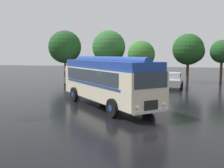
{
  "coord_description": "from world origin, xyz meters",
  "views": [
    {
      "loc": [
        3.82,
        -16.68,
        3.64
      ],
      "look_at": [
        -0.99,
        2.37,
        1.4
      ],
      "focal_mm": 42.0,
      "sensor_mm": 36.0,
      "label": 1
    }
  ],
  "objects_px": {
    "car_mid_right": "(148,79)",
    "car_mid_left": "(124,79)",
    "vintage_bus": "(107,79)",
    "box_van": "(80,73)",
    "car_near_left": "(99,78)",
    "car_far_right": "(173,80)"
  },
  "relations": [
    {
      "from": "box_van",
      "to": "car_far_right",
      "type": "bearing_deg",
      "value": -5.49
    },
    {
      "from": "car_mid_right",
      "to": "car_mid_left",
      "type": "bearing_deg",
      "value": -169.71
    },
    {
      "from": "car_mid_right",
      "to": "car_far_right",
      "type": "relative_size",
      "value": 0.99
    },
    {
      "from": "car_near_left",
      "to": "car_mid_right",
      "type": "height_order",
      "value": "same"
    },
    {
      "from": "car_mid_left",
      "to": "car_far_right",
      "type": "xyz_separation_m",
      "value": [
        5.57,
        -0.52,
        0.0
      ]
    },
    {
      "from": "box_van",
      "to": "vintage_bus",
      "type": "bearing_deg",
      "value": -61.24
    },
    {
      "from": "car_mid_left",
      "to": "car_near_left",
      "type": "bearing_deg",
      "value": -169.1
    },
    {
      "from": "vintage_bus",
      "to": "car_near_left",
      "type": "relative_size",
      "value": 2.11
    },
    {
      "from": "vintage_bus",
      "to": "box_van",
      "type": "relative_size",
      "value": 1.52
    },
    {
      "from": "car_mid_left",
      "to": "car_far_right",
      "type": "relative_size",
      "value": 0.99
    },
    {
      "from": "car_mid_right",
      "to": "box_van",
      "type": "height_order",
      "value": "box_van"
    },
    {
      "from": "car_near_left",
      "to": "box_van",
      "type": "height_order",
      "value": "box_van"
    },
    {
      "from": "car_near_left",
      "to": "car_far_right",
      "type": "bearing_deg",
      "value": 0.23
    },
    {
      "from": "vintage_bus",
      "to": "car_mid_right",
      "type": "relative_size",
      "value": 2.11
    },
    {
      "from": "car_near_left",
      "to": "car_mid_right",
      "type": "relative_size",
      "value": 1.0
    },
    {
      "from": "car_near_left",
      "to": "car_mid_right",
      "type": "bearing_deg",
      "value": 10.6
    },
    {
      "from": "car_far_right",
      "to": "car_mid_right",
      "type": "bearing_deg",
      "value": 159.88
    },
    {
      "from": "vintage_bus",
      "to": "box_van",
      "type": "height_order",
      "value": "vintage_bus"
    },
    {
      "from": "car_near_left",
      "to": "car_mid_left",
      "type": "relative_size",
      "value": 1.0
    },
    {
      "from": "vintage_bus",
      "to": "car_mid_right",
      "type": "distance_m",
      "value": 12.5
    },
    {
      "from": "car_near_left",
      "to": "box_van",
      "type": "distance_m",
      "value": 2.98
    },
    {
      "from": "car_far_right",
      "to": "vintage_bus",
      "type": "bearing_deg",
      "value": -110.97
    }
  ]
}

